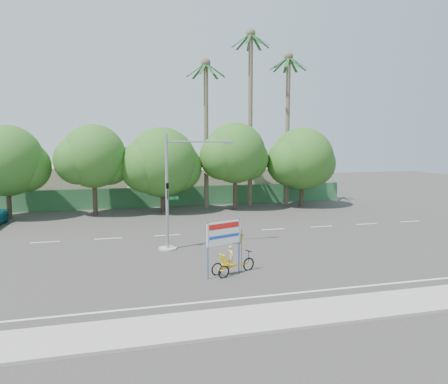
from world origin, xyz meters
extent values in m
plane|color=#33302D|center=(0.00, 0.00, 0.00)|extent=(120.00, 120.00, 0.00)
cube|color=gray|center=(0.00, -7.50, 0.06)|extent=(50.00, 2.40, 0.12)
cube|color=#336B3D|center=(0.00, 21.50, 1.00)|extent=(38.00, 0.08, 2.00)
cube|color=#C4B39C|center=(-10.00, 26.00, 2.00)|extent=(12.00, 8.00, 4.00)
cube|color=#C4B39C|center=(8.00, 26.00, 1.80)|extent=(14.00, 8.00, 3.60)
cylinder|color=#473828|center=(-14.00, 18.00, 1.76)|extent=(0.40, 0.40, 3.52)
sphere|color=#2A5D1B|center=(-14.00, 18.00, 4.96)|extent=(6.00, 6.00, 6.00)
sphere|color=#2A5D1B|center=(-12.65, 18.30, 4.40)|extent=(4.32, 4.32, 4.32)
cylinder|color=#473828|center=(-7.00, 18.00, 1.87)|extent=(0.40, 0.40, 3.74)
sphere|color=#2A5D1B|center=(-7.00, 18.00, 5.27)|extent=(5.60, 5.60, 5.60)
sphere|color=#2A5D1B|center=(-5.74, 18.30, 4.68)|extent=(4.03, 4.03, 4.03)
sphere|color=#2A5D1B|center=(-8.26, 17.75, 4.93)|extent=(4.26, 4.26, 4.26)
cylinder|color=#473828|center=(-1.00, 18.00, 1.65)|extent=(0.40, 0.40, 3.30)
sphere|color=#2A5D1B|center=(-1.00, 18.00, 4.65)|extent=(6.40, 6.40, 6.40)
sphere|color=#2A5D1B|center=(0.44, 18.30, 4.12)|extent=(4.61, 4.61, 4.61)
sphere|color=#2A5D1B|center=(-2.44, 17.75, 4.35)|extent=(4.86, 4.86, 4.86)
cylinder|color=#473828|center=(6.00, 18.00, 1.94)|extent=(0.40, 0.40, 3.87)
sphere|color=#2A5D1B|center=(6.00, 18.00, 5.46)|extent=(5.80, 5.80, 5.80)
sphere|color=#2A5D1B|center=(7.30, 18.30, 4.84)|extent=(4.18, 4.18, 4.18)
sphere|color=#2A5D1B|center=(4.70, 17.75, 5.10)|extent=(4.41, 4.41, 4.41)
cylinder|color=#473828|center=(13.00, 18.00, 1.72)|extent=(0.40, 0.40, 3.43)
sphere|color=#2A5D1B|center=(13.00, 18.00, 4.84)|extent=(6.20, 6.20, 6.20)
sphere|color=#2A5D1B|center=(14.39, 18.30, 4.29)|extent=(4.46, 4.46, 4.46)
sphere|color=#2A5D1B|center=(11.61, 17.75, 4.52)|extent=(4.71, 4.71, 4.71)
cylinder|color=#70604C|center=(8.00, 19.50, 8.50)|extent=(0.44, 0.44, 17.00)
sphere|color=#70604C|center=(8.00, 19.50, 17.00)|extent=(0.90, 0.90, 0.90)
cube|color=#1C4C21|center=(8.94, 19.50, 16.34)|extent=(1.91, 0.28, 1.36)
cube|color=#1C4C21|center=(8.72, 20.11, 16.34)|extent=(1.65, 1.44, 1.36)
cube|color=#1C4C21|center=(8.16, 20.43, 16.34)|extent=(0.61, 1.93, 1.36)
cube|color=#1C4C21|center=(7.53, 20.32, 16.34)|extent=(1.20, 1.80, 1.36)
cube|color=#1C4C21|center=(7.11, 19.82, 16.34)|extent=(1.89, 0.92, 1.36)
cube|color=#1C4C21|center=(7.11, 19.18, 16.34)|extent=(1.89, 0.92, 1.36)
cube|color=#1C4C21|center=(7.53, 18.68, 16.34)|extent=(1.20, 1.80, 1.36)
cube|color=#1C4C21|center=(8.16, 18.57, 16.34)|extent=(0.61, 1.93, 1.36)
cube|color=#1C4C21|center=(8.72, 18.89, 16.34)|extent=(1.65, 1.44, 1.36)
cylinder|color=#70604C|center=(12.00, 19.50, 7.50)|extent=(0.44, 0.44, 15.00)
sphere|color=#70604C|center=(12.00, 19.50, 15.00)|extent=(0.90, 0.90, 0.90)
cube|color=#1C4C21|center=(12.94, 19.50, 14.34)|extent=(1.91, 0.28, 1.36)
cube|color=#1C4C21|center=(12.72, 20.11, 14.34)|extent=(1.65, 1.44, 1.36)
cube|color=#1C4C21|center=(12.16, 20.43, 14.34)|extent=(0.61, 1.93, 1.36)
cube|color=#1C4C21|center=(11.53, 20.32, 14.34)|extent=(1.20, 1.80, 1.36)
cube|color=#1C4C21|center=(11.11, 19.82, 14.34)|extent=(1.89, 0.92, 1.36)
cube|color=#1C4C21|center=(11.11, 19.18, 14.34)|extent=(1.89, 0.92, 1.36)
cube|color=#1C4C21|center=(11.53, 18.68, 14.34)|extent=(1.20, 1.80, 1.36)
cube|color=#1C4C21|center=(12.16, 18.57, 14.34)|extent=(0.61, 1.93, 1.36)
cube|color=#1C4C21|center=(12.72, 18.89, 14.34)|extent=(1.65, 1.44, 1.36)
cylinder|color=#70604C|center=(3.50, 19.50, 7.00)|extent=(0.44, 0.44, 14.00)
sphere|color=#70604C|center=(3.50, 19.50, 14.00)|extent=(0.90, 0.90, 0.90)
cube|color=#1C4C21|center=(4.44, 19.50, 13.34)|extent=(1.91, 0.28, 1.36)
cube|color=#1C4C21|center=(4.22, 20.11, 13.34)|extent=(1.65, 1.44, 1.36)
cube|color=#1C4C21|center=(3.66, 20.43, 13.34)|extent=(0.61, 1.93, 1.36)
cube|color=#1C4C21|center=(3.03, 20.32, 13.34)|extent=(1.20, 1.80, 1.36)
cube|color=#1C4C21|center=(2.61, 19.82, 13.34)|extent=(1.89, 0.92, 1.36)
cube|color=#1C4C21|center=(2.61, 19.18, 13.34)|extent=(1.89, 0.92, 1.36)
cube|color=#1C4C21|center=(3.03, 18.68, 13.34)|extent=(1.20, 1.80, 1.36)
cube|color=#1C4C21|center=(3.66, 18.57, 13.34)|extent=(0.61, 1.93, 1.36)
cube|color=#1C4C21|center=(4.22, 18.89, 13.34)|extent=(1.65, 1.44, 1.36)
cylinder|color=gray|center=(-2.50, 4.00, 0.05)|extent=(1.10, 1.10, 0.10)
cylinder|color=gray|center=(-2.50, 4.00, 3.50)|extent=(0.18, 0.18, 7.00)
cylinder|color=gray|center=(-0.50, 4.00, 6.55)|extent=(4.00, 0.10, 0.10)
cube|color=gray|center=(1.40, 4.00, 6.45)|extent=(0.55, 0.20, 0.12)
imported|color=black|center=(-2.50, 3.78, 3.60)|extent=(0.16, 0.20, 1.00)
cube|color=#14662D|center=(-2.15, 4.00, 3.15)|extent=(0.70, 0.04, 0.18)
torus|color=black|center=(0.89, -1.44, 0.31)|extent=(0.69, 0.32, 0.70)
torus|color=black|center=(-0.86, -1.78, 0.29)|extent=(0.64, 0.30, 0.66)
torus|color=black|center=(-0.66, -2.33, 0.29)|extent=(0.64, 0.30, 0.66)
cube|color=gold|center=(0.06, -1.75, 0.37)|extent=(1.68, 0.67, 0.06)
cube|color=gold|center=(-0.76, -2.06, 0.31)|extent=(0.27, 0.61, 0.05)
cube|color=gold|center=(-0.33, -1.89, 0.52)|extent=(0.64, 0.59, 0.06)
cube|color=gold|center=(-0.59, -1.99, 0.81)|extent=(0.37, 0.49, 0.56)
cylinder|color=black|center=(0.89, -1.44, 0.73)|extent=(0.04, 0.04, 0.57)
cube|color=black|center=(0.89, -1.44, 1.01)|extent=(0.20, 0.45, 0.04)
imported|color=#CCB284|center=(-0.18, -1.84, 0.91)|extent=(0.39, 0.48, 1.12)
cylinder|color=blue|center=(-1.45, -2.31, 1.40)|extent=(0.07, 0.07, 2.80)
cylinder|color=blue|center=(0.31, -1.66, 1.40)|extent=(0.07, 0.07, 2.80)
cube|color=white|center=(-0.57, -1.98, 2.13)|extent=(1.87, 0.73, 1.14)
cube|color=red|center=(-0.56, -2.02, 2.49)|extent=(1.66, 0.63, 0.27)
cube|color=blue|center=(-0.56, -2.02, 1.97)|extent=(1.66, 0.63, 0.15)
cylinder|color=black|center=(0.45, -1.61, 1.09)|extent=(0.03, 0.03, 2.18)
cube|color=red|center=(0.11, -1.73, 1.77)|extent=(0.87, 0.34, 0.68)
camera|label=1|loc=(-6.04, -22.08, 6.58)|focal=35.00mm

